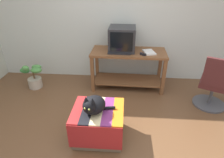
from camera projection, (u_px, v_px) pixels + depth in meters
name	position (u px, v px, depth m)	size (l,w,h in m)	color
ground_plane	(101.00, 149.00, 2.39)	(14.00, 14.00, 0.00)	brown
back_wall	(113.00, 13.00, 3.57)	(8.00, 0.10, 2.60)	silver
desk	(128.00, 63.00, 3.54)	(1.35, 0.60, 0.72)	brown
tv_monitor	(122.00, 39.00, 3.39)	(0.47, 0.48, 0.42)	#28282B
keyboard	(119.00, 53.00, 3.32)	(0.40, 0.15, 0.02)	black
book	(149.00, 52.00, 3.35)	(0.18, 0.27, 0.02)	white
ottoman_with_blanket	(98.00, 123.00, 2.49)	(0.65, 0.59, 0.44)	#7A664C
cat	(93.00, 105.00, 2.29)	(0.43, 0.38, 0.28)	black
potted_plant	(34.00, 77.00, 3.63)	(0.42, 0.38, 0.52)	#B7A893
office_chair	(214.00, 86.00, 3.01)	(0.56, 0.56, 0.89)	#4C4C51
stapler	(143.00, 54.00, 3.24)	(0.04, 0.11, 0.04)	black
pen	(150.00, 51.00, 3.44)	(0.01, 0.01, 0.14)	#2351B2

